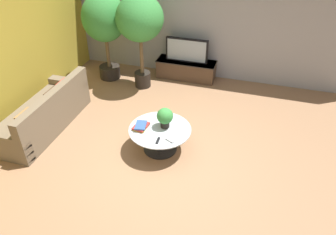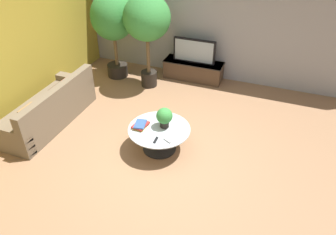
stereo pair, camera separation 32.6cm
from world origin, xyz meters
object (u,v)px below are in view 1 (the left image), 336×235
(couch_by_wall, at_px, (45,115))
(potted_plant_tabletop, at_px, (165,117))
(media_console, at_px, (186,69))
(coffee_table, at_px, (160,135))
(television, at_px, (187,50))
(potted_palm_tall, at_px, (104,21))
(potted_palm_corner, at_px, (140,21))

(couch_by_wall, bearing_deg, potted_plant_tabletop, 92.41)
(media_console, relative_size, coffee_table, 1.32)
(television, relative_size, coffee_table, 0.93)
(media_console, height_order, potted_palm_tall, potted_palm_tall)
(potted_palm_corner, distance_m, potted_plant_tabletop, 2.49)
(media_console, xyz_separation_m, television, (0.00, -0.00, 0.49))
(media_console, xyz_separation_m, potted_plant_tabletop, (0.30, -2.71, 0.42))
(television, xyz_separation_m, potted_palm_tall, (-1.81, -0.52, 0.68))
(couch_by_wall, height_order, potted_palm_tall, potted_palm_tall)
(couch_by_wall, height_order, potted_palm_corner, potted_palm_corner)
(television, height_order, potted_plant_tabletop, television)
(coffee_table, distance_m, potted_palm_tall, 3.25)
(television, xyz_separation_m, potted_plant_tabletop, (0.30, -2.70, -0.07))
(potted_plant_tabletop, bearing_deg, couch_by_wall, -177.59)
(couch_by_wall, relative_size, potted_palm_corner, 1.03)
(potted_palm_tall, bearing_deg, media_console, 16.15)
(potted_palm_corner, height_order, potted_plant_tabletop, potted_palm_corner)
(media_console, height_order, couch_by_wall, couch_by_wall)
(television, xyz_separation_m, couch_by_wall, (-2.10, -2.81, -0.44))
(potted_palm_tall, xyz_separation_m, potted_plant_tabletop, (2.11, -2.18, -0.76))
(potted_plant_tabletop, bearing_deg, media_console, 96.40)
(potted_palm_corner, bearing_deg, coffee_table, -61.92)
(television, height_order, couch_by_wall, television)
(media_console, xyz_separation_m, potted_palm_corner, (-0.88, -0.70, 1.32))
(couch_by_wall, relative_size, potted_plant_tabletop, 5.94)
(coffee_table, bearing_deg, media_console, 94.90)
(media_console, height_order, potted_palm_corner, potted_palm_corner)
(potted_plant_tabletop, bearing_deg, television, 96.40)
(potted_palm_corner, relative_size, potted_plant_tabletop, 5.78)
(media_console, xyz_separation_m, coffee_table, (0.24, -2.80, 0.08))
(television, height_order, coffee_table, television)
(media_console, relative_size, potted_palm_tall, 0.70)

